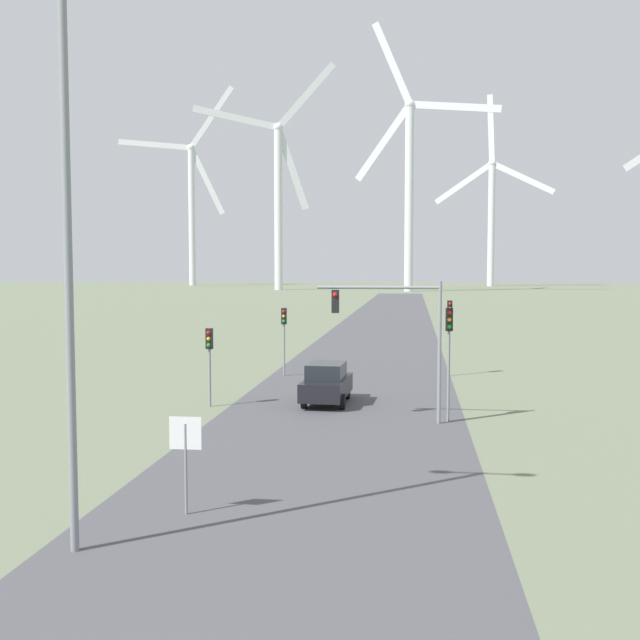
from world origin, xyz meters
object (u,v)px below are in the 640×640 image
at_px(traffic_light_post_mid_right, 450,321).
at_px(car_approaching, 326,383).
at_px(streetlamp, 67,192).
at_px(stop_sign_near, 186,446).
at_px(wind_turbine_center, 409,175).
at_px(traffic_light_mast_overhead, 394,321).
at_px(traffic_light_post_near_right, 449,339).
at_px(traffic_light_post_mid_left, 284,326).
at_px(wind_turbine_right, 492,208).
at_px(wind_turbine_left, 278,187).
at_px(traffic_light_post_near_left, 209,349).
at_px(wind_turbine_far_left, 192,199).

bearing_deg(traffic_light_post_mid_right, car_approaching, -121.97).
bearing_deg(streetlamp, stop_sign_near, 57.43).
relative_size(streetlamp, wind_turbine_center, 0.19).
xyz_separation_m(traffic_light_post_mid_right, traffic_light_mast_overhead, (-2.74, -13.01, 0.90)).
bearing_deg(wind_turbine_center, traffic_light_post_near_right, -89.08).
height_order(traffic_light_post_near_right, traffic_light_post_mid_right, traffic_light_post_near_right).
bearing_deg(traffic_light_post_mid_left, traffic_light_post_mid_right, 7.28).
relative_size(streetlamp, wind_turbine_right, 0.20).
distance_m(streetlamp, stop_sign_near, 6.65).
xyz_separation_m(streetlamp, stop_sign_near, (1.65, 2.59, -5.90)).
height_order(traffic_light_post_mid_left, car_approaching, traffic_light_post_mid_left).
distance_m(stop_sign_near, wind_turbine_left, 186.89).
distance_m(traffic_light_post_mid_right, wind_turbine_right, 208.57).
bearing_deg(streetlamp, traffic_light_post_near_left, 95.56).
relative_size(wind_turbine_far_left, wind_turbine_left, 1.09).
bearing_deg(wind_turbine_right, car_approaching, -97.59).
distance_m(traffic_light_mast_overhead, wind_turbine_right, 221.65).
distance_m(traffic_light_post_near_left, traffic_light_post_near_right, 10.35).
distance_m(traffic_light_post_mid_right, traffic_light_mast_overhead, 13.33).
bearing_deg(traffic_light_post_mid_left, traffic_light_post_near_right, -53.27).
relative_size(traffic_light_mast_overhead, wind_turbine_right, 0.09).
height_order(traffic_light_post_near_right, wind_turbine_left, wind_turbine_left).
bearing_deg(traffic_light_post_near_right, wind_turbine_far_left, 109.21).
bearing_deg(traffic_light_mast_overhead, streetlamp, -114.37).
bearing_deg(car_approaching, stop_sign_near, -96.31).
relative_size(streetlamp, stop_sign_near, 5.16).
xyz_separation_m(car_approaching, wind_turbine_left, (-32.41, 167.26, 26.62)).
bearing_deg(traffic_light_mast_overhead, wind_turbine_center, 90.16).
relative_size(traffic_light_post_mid_left, car_approaching, 0.91).
bearing_deg(traffic_light_post_near_right, traffic_light_post_mid_left, 126.73).
xyz_separation_m(traffic_light_post_mid_left, traffic_light_mast_overhead, (6.40, -11.85, 1.20)).
bearing_deg(wind_turbine_right, wind_turbine_left, -141.75).
height_order(car_approaching, wind_turbine_far_left, wind_turbine_far_left).
relative_size(wind_turbine_center, wind_turbine_right, 1.10).
bearing_deg(car_approaching, streetlamp, -100.60).
height_order(traffic_light_post_mid_left, traffic_light_mast_overhead, traffic_light_mast_overhead).
xyz_separation_m(stop_sign_near, traffic_light_mast_overhead, (4.77, 11.58, 2.29)).
bearing_deg(traffic_light_mast_overhead, wind_turbine_right, 83.33).
bearing_deg(wind_turbine_center, traffic_light_post_mid_right, -88.76).
bearing_deg(wind_turbine_far_left, traffic_light_mast_overhead, -71.32).
bearing_deg(wind_turbine_far_left, stop_sign_near, -73.29).
xyz_separation_m(stop_sign_near, wind_turbine_far_left, (-68.94, 229.60, 27.57)).
distance_m(traffic_light_post_mid_right, car_approaching, 11.20).
xyz_separation_m(car_approaching, wind_turbine_center, (2.61, 157.86, 28.25)).
relative_size(traffic_light_post_near_right, traffic_light_post_mid_left, 1.18).
relative_size(traffic_light_post_mid_left, wind_turbine_left, 0.06).
bearing_deg(traffic_light_mast_overhead, stop_sign_near, -112.37).
xyz_separation_m(traffic_light_post_near_left, car_approaching, (4.95, 1.35, -1.60)).
distance_m(stop_sign_near, traffic_light_post_near_right, 13.94).
xyz_separation_m(traffic_light_post_mid_right, car_approaching, (-5.82, -9.32, -2.17)).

